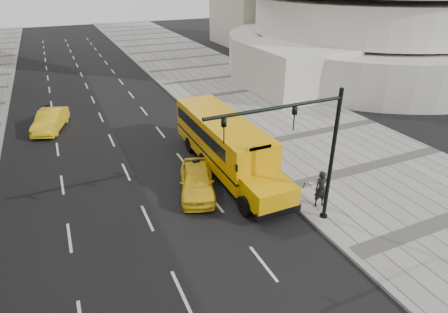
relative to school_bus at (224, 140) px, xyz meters
name	(u,v)px	position (x,y,z in m)	size (l,w,h in m)	color
ground	(143,169)	(-4.50, 1.78, -1.76)	(140.00, 140.00, 0.00)	black
sidewalk_museum	(309,134)	(7.50, 1.78, -1.69)	(12.00, 140.00, 0.15)	#9A9791
curb_museum	(233,149)	(1.50, 1.78, -1.69)	(0.30, 140.00, 0.15)	gray
school_bus	(224,140)	(0.00, 0.00, 0.00)	(2.96, 11.56, 3.19)	#E9A507
taxi_near	(197,181)	(-2.50, -2.09, -1.03)	(1.73, 4.31, 1.47)	yellow
taxi_far	(50,120)	(-9.17, 10.57, -1.03)	(1.55, 4.44, 1.46)	yellow
pedestrian	(321,189)	(2.52, -5.91, -0.68)	(0.68, 0.45, 1.87)	black
traffic_signal	(307,146)	(0.69, -6.78, 2.33)	(6.18, 0.36, 6.40)	black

